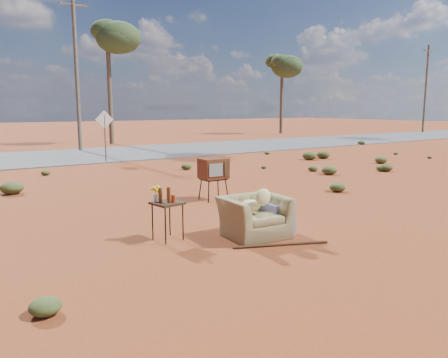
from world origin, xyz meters
TOP-DOWN VIEW (x-y plane):
  - ground at (0.00, 0.00)m, footprint 140.00×140.00m
  - highway at (0.00, 15.00)m, footprint 140.00×7.00m
  - armchair at (0.07, -0.26)m, footprint 1.35×0.84m
  - tv_unit at (1.08, 2.82)m, footprint 0.66×0.54m
  - side_table at (-1.45, 0.44)m, footprint 0.54×0.54m
  - rusty_bar at (-0.01, -0.96)m, footprint 1.54×0.68m
  - road_sign at (1.50, 12.00)m, footprint 0.78×0.06m
  - eucalyptus_center at (5.00, 21.00)m, footprint 3.20×3.20m
  - eucalyptus_right at (22.00, 24.00)m, footprint 3.20×3.20m
  - utility_pole_center at (2.00, 17.50)m, footprint 1.40×0.20m
  - utility_pole_east at (34.00, 17.50)m, footprint 1.40×0.20m
  - scrub_patch at (-0.82, 4.41)m, footprint 17.49×8.07m

SIDE VIEW (x-z plane):
  - ground at x=0.00m, z-range 0.00..0.00m
  - highway at x=0.00m, z-range 0.00..0.04m
  - rusty_bar at x=-0.01m, z-range 0.00..0.04m
  - scrub_patch at x=-0.82m, z-range -0.03..0.30m
  - armchair at x=0.07m, z-range -0.03..0.93m
  - side_table at x=-1.45m, z-range 0.22..1.18m
  - tv_unit at x=1.08m, z-range 0.25..1.30m
  - road_sign at x=1.50m, z-range 0.41..2.60m
  - utility_pole_center at x=2.00m, z-range 0.15..8.15m
  - utility_pole_east at x=34.00m, z-range 0.15..8.15m
  - eucalyptus_right at x=22.00m, z-range 2.39..9.49m
  - eucalyptus_center at x=5.00m, z-range 2.63..10.23m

